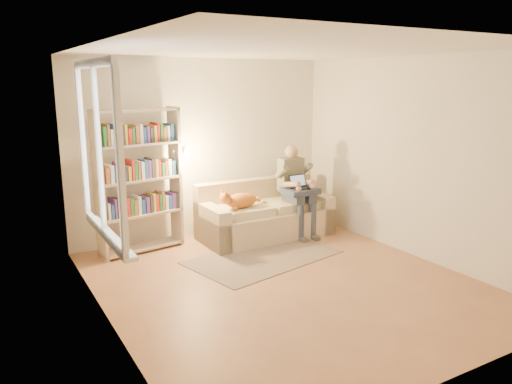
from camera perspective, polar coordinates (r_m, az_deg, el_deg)
floor at (r=5.88m, az=3.33°, el=-10.27°), size 4.50×4.50×0.00m
ceiling at (r=5.42m, az=3.70°, el=15.93°), size 4.00×4.50×0.02m
wall_left at (r=4.72m, az=-17.18°, el=0.00°), size 0.02×4.50×2.60m
wall_right at (r=6.80m, az=17.74°, el=3.70°), size 0.02×4.50×2.60m
wall_back at (r=7.46m, az=-6.09°, el=4.98°), size 4.00×0.02×2.60m
wall_front at (r=3.88m, az=22.16°, el=-3.07°), size 4.00×0.02×2.60m
window at (r=4.91m, az=-17.17°, el=1.37°), size 0.12×1.52×1.69m
sofa at (r=7.44m, az=0.94°, el=-2.84°), size 1.95×0.88×0.83m
person at (r=7.44m, az=4.52°, el=0.82°), size 0.36×0.59×1.35m
cat at (r=7.02m, az=-1.85°, el=-0.93°), size 0.72×0.25×0.26m
blanket at (r=7.34m, az=4.77°, el=0.09°), size 0.48×0.39×0.08m
laptop at (r=7.33m, az=4.73°, el=0.81°), size 0.27×0.25×0.22m
bookshelf at (r=6.80m, az=-13.22°, el=2.03°), size 1.32×0.48×1.94m
rug at (r=6.65m, az=0.85°, el=-7.43°), size 2.13×1.52×0.01m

